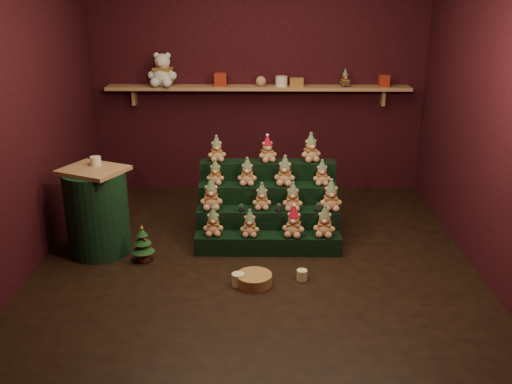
{
  "coord_description": "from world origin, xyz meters",
  "views": [
    {
      "loc": [
        0.06,
        -4.91,
        2.39
      ],
      "look_at": [
        -0.01,
        0.25,
        0.56
      ],
      "focal_mm": 40.0,
      "sensor_mm": 36.0,
      "label": 1
    }
  ],
  "objects_px": {
    "snow_globe_a": "(241,207)",
    "brown_bear": "(345,78)",
    "snow_globe_b": "(279,207)",
    "side_table": "(97,211)",
    "wicker_basket": "(254,279)",
    "mug_right": "(302,275)",
    "snow_globe_c": "(318,207)",
    "white_bear": "(162,65)",
    "mug_left": "(238,279)",
    "riser_tier_front": "(268,243)",
    "mini_christmas_tree": "(143,243)"
  },
  "relations": [
    {
      "from": "mug_right",
      "to": "mini_christmas_tree",
      "type": "bearing_deg",
      "value": 166.46
    },
    {
      "from": "riser_tier_front",
      "to": "mini_christmas_tree",
      "type": "xyz_separation_m",
      "value": [
        -1.16,
        -0.2,
        0.09
      ]
    },
    {
      "from": "side_table",
      "to": "brown_bear",
      "type": "bearing_deg",
      "value": 59.57
    },
    {
      "from": "snow_globe_b",
      "to": "snow_globe_c",
      "type": "relative_size",
      "value": 0.93
    },
    {
      "from": "side_table",
      "to": "white_bear",
      "type": "xyz_separation_m",
      "value": [
        0.39,
        1.75,
        1.15
      ]
    },
    {
      "from": "snow_globe_a",
      "to": "brown_bear",
      "type": "bearing_deg",
      "value": 53.67
    },
    {
      "from": "riser_tier_front",
      "to": "wicker_basket",
      "type": "relative_size",
      "value": 4.54
    },
    {
      "from": "side_table",
      "to": "wicker_basket",
      "type": "xyz_separation_m",
      "value": [
        1.5,
        -0.64,
        -0.37
      ]
    },
    {
      "from": "mini_christmas_tree",
      "to": "mug_left",
      "type": "height_order",
      "value": "mini_christmas_tree"
    },
    {
      "from": "snow_globe_b",
      "to": "mug_right",
      "type": "bearing_deg",
      "value": -75.19
    },
    {
      "from": "snow_globe_b",
      "to": "side_table",
      "type": "relative_size",
      "value": 0.1
    },
    {
      "from": "snow_globe_b",
      "to": "mug_left",
      "type": "bearing_deg",
      "value": -113.92
    },
    {
      "from": "side_table",
      "to": "mini_christmas_tree",
      "type": "height_order",
      "value": "side_table"
    },
    {
      "from": "wicker_basket",
      "to": "brown_bear",
      "type": "distance_m",
      "value": 2.94
    },
    {
      "from": "snow_globe_a",
      "to": "mini_christmas_tree",
      "type": "height_order",
      "value": "snow_globe_a"
    },
    {
      "from": "brown_bear",
      "to": "mini_christmas_tree",
      "type": "bearing_deg",
      "value": -149.84
    },
    {
      "from": "riser_tier_front",
      "to": "wicker_basket",
      "type": "height_order",
      "value": "riser_tier_front"
    },
    {
      "from": "snow_globe_b",
      "to": "brown_bear",
      "type": "xyz_separation_m",
      "value": [
        0.8,
        1.59,
        1.01
      ]
    },
    {
      "from": "snow_globe_b",
      "to": "mug_left",
      "type": "height_order",
      "value": "snow_globe_b"
    },
    {
      "from": "mug_left",
      "to": "brown_bear",
      "type": "height_order",
      "value": "brown_bear"
    },
    {
      "from": "side_table",
      "to": "wicker_basket",
      "type": "height_order",
      "value": "side_table"
    },
    {
      "from": "riser_tier_front",
      "to": "mug_left",
      "type": "xyz_separation_m",
      "value": [
        -0.26,
        -0.66,
        -0.04
      ]
    },
    {
      "from": "snow_globe_c",
      "to": "mini_christmas_tree",
      "type": "xyz_separation_m",
      "value": [
        -1.65,
        -0.36,
        -0.23
      ]
    },
    {
      "from": "mug_right",
      "to": "brown_bear",
      "type": "height_order",
      "value": "brown_bear"
    },
    {
      "from": "snow_globe_c",
      "to": "wicker_basket",
      "type": "relative_size",
      "value": 0.3
    },
    {
      "from": "snow_globe_c",
      "to": "brown_bear",
      "type": "height_order",
      "value": "brown_bear"
    },
    {
      "from": "mini_christmas_tree",
      "to": "mug_left",
      "type": "xyz_separation_m",
      "value": [
        0.9,
        -0.46,
        -0.12
      ]
    },
    {
      "from": "side_table",
      "to": "mini_christmas_tree",
      "type": "bearing_deg",
      "value": 1.07
    },
    {
      "from": "side_table",
      "to": "mug_left",
      "type": "bearing_deg",
      "value": -0.95
    },
    {
      "from": "snow_globe_c",
      "to": "mug_right",
      "type": "xyz_separation_m",
      "value": [
        -0.2,
        -0.72,
        -0.36
      ]
    },
    {
      "from": "snow_globe_b",
      "to": "side_table",
      "type": "xyz_separation_m",
      "value": [
        -1.73,
        -0.16,
        0.01
      ]
    },
    {
      "from": "mini_christmas_tree",
      "to": "mug_right",
      "type": "distance_m",
      "value": 1.51
    },
    {
      "from": "mug_right",
      "to": "white_bear",
      "type": "distance_m",
      "value": 3.15
    },
    {
      "from": "riser_tier_front",
      "to": "snow_globe_b",
      "type": "relative_size",
      "value": 16.13
    },
    {
      "from": "riser_tier_front",
      "to": "mug_left",
      "type": "distance_m",
      "value": 0.71
    },
    {
      "from": "riser_tier_front",
      "to": "mug_right",
      "type": "distance_m",
      "value": 0.63
    },
    {
      "from": "snow_globe_a",
      "to": "mug_right",
      "type": "xyz_separation_m",
      "value": [
        0.55,
        -0.72,
        -0.35
      ]
    },
    {
      "from": "side_table",
      "to": "white_bear",
      "type": "distance_m",
      "value": 2.13
    },
    {
      "from": "side_table",
      "to": "snow_globe_a",
      "type": "bearing_deg",
      "value": 31.73
    },
    {
      "from": "snow_globe_c",
      "to": "side_table",
      "type": "xyz_separation_m",
      "value": [
        -2.11,
        -0.16,
        0.01
      ]
    },
    {
      "from": "side_table",
      "to": "mug_right",
      "type": "distance_m",
      "value": 2.03
    },
    {
      "from": "mug_left",
      "to": "snow_globe_a",
      "type": "bearing_deg",
      "value": 89.94
    },
    {
      "from": "mug_left",
      "to": "riser_tier_front",
      "type": "bearing_deg",
      "value": 68.66
    },
    {
      "from": "snow_globe_a",
      "to": "snow_globe_c",
      "type": "bearing_deg",
      "value": 0.0
    },
    {
      "from": "mug_right",
      "to": "snow_globe_b",
      "type": "bearing_deg",
      "value": 104.81
    },
    {
      "from": "snow_globe_b",
      "to": "mini_christmas_tree",
      "type": "relative_size",
      "value": 0.24
    },
    {
      "from": "side_table",
      "to": "white_bear",
      "type": "bearing_deg",
      "value": 102.32
    },
    {
      "from": "mug_right",
      "to": "snow_globe_a",
      "type": "bearing_deg",
      "value": 127.69
    },
    {
      "from": "snow_globe_c",
      "to": "side_table",
      "type": "bearing_deg",
      "value": -175.57
    },
    {
      "from": "mug_left",
      "to": "brown_bear",
      "type": "relative_size",
      "value": 0.56
    }
  ]
}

